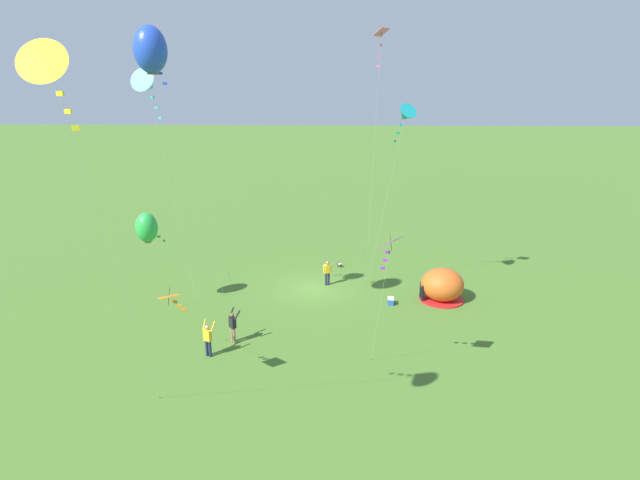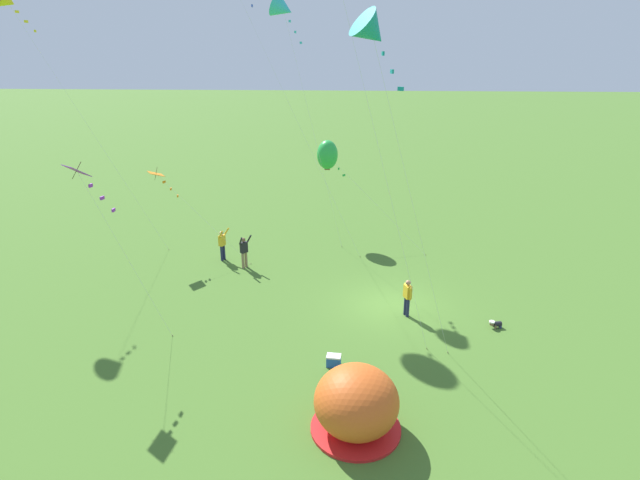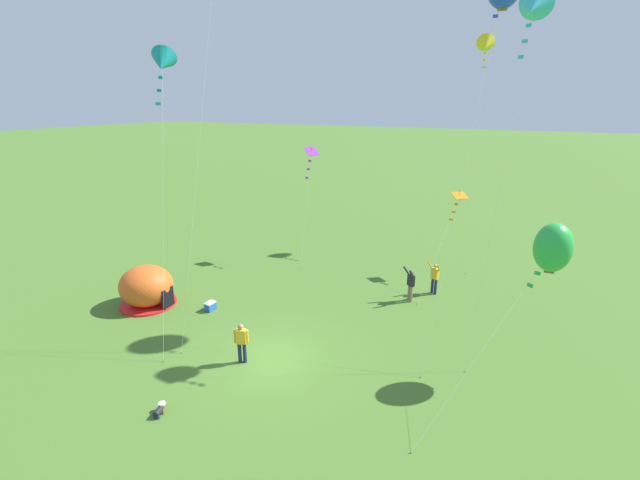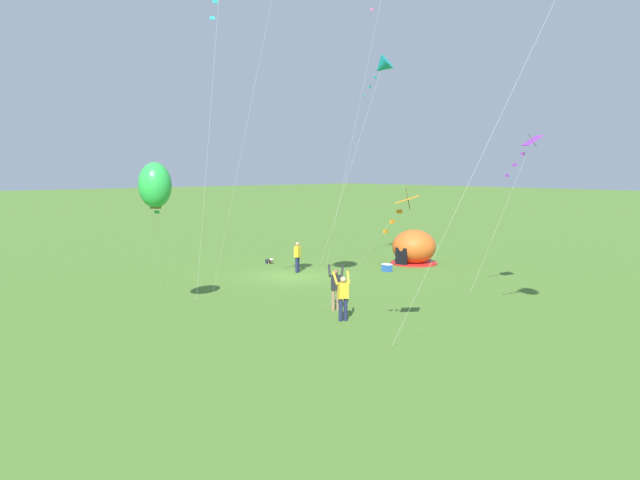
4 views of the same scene
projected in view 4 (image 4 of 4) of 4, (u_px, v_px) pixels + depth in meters
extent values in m
plane|color=#477028|center=(292.00, 276.00, 33.80)|extent=(300.00, 300.00, 0.00)
ellipsoid|color=#D8591E|center=(414.00, 247.00, 37.97)|extent=(2.70, 2.60, 2.10)
cylinder|color=red|center=(414.00, 263.00, 38.08)|extent=(2.81, 2.81, 0.10)
cube|color=black|center=(401.00, 257.00, 37.11)|extent=(0.19, 0.81, 1.10)
cube|color=#2659B2|center=(387.00, 268.00, 35.26)|extent=(0.40, 0.55, 0.38)
cube|color=white|center=(387.00, 264.00, 35.24)|extent=(0.41, 0.56, 0.06)
cylinder|color=black|center=(268.00, 261.00, 38.19)|extent=(0.29, 0.36, 0.22)
sphere|color=brown|center=(271.00, 261.00, 38.04)|extent=(0.19, 0.19, 0.19)
cylinder|color=white|center=(271.00, 259.00, 38.03)|extent=(0.24, 0.24, 0.06)
cylinder|color=brown|center=(271.00, 262.00, 38.21)|extent=(0.07, 0.07, 0.17)
cylinder|color=brown|center=(269.00, 263.00, 38.05)|extent=(0.07, 0.07, 0.17)
cylinder|color=navy|center=(268.00, 262.00, 38.34)|extent=(0.09, 0.09, 0.13)
cylinder|color=navy|center=(266.00, 262.00, 38.21)|extent=(0.09, 0.09, 0.13)
cylinder|color=#1E2347|center=(298.00, 265.00, 34.93)|extent=(0.15, 0.15, 0.88)
cylinder|color=#1E2347|center=(297.00, 265.00, 34.75)|extent=(0.15, 0.15, 0.88)
cube|color=gold|center=(297.00, 252.00, 34.75)|extent=(0.45, 0.38, 0.60)
sphere|color=#9E7051|center=(297.00, 244.00, 34.70)|extent=(0.22, 0.22, 0.22)
cylinder|color=gold|center=(299.00, 251.00, 34.98)|extent=(0.09, 0.09, 0.58)
cylinder|color=gold|center=(295.00, 252.00, 34.53)|extent=(0.09, 0.09, 0.58)
cylinder|color=#8C7251|center=(333.00, 300.00, 25.50)|extent=(0.15, 0.15, 0.88)
cylinder|color=#8C7251|center=(338.00, 300.00, 25.49)|extent=(0.15, 0.15, 0.88)
cube|color=black|center=(336.00, 282.00, 25.41)|extent=(0.44, 0.44, 0.60)
sphere|color=brown|center=(336.00, 272.00, 25.36)|extent=(0.22, 0.22, 0.22)
cylinder|color=black|center=(329.00, 271.00, 25.52)|extent=(0.29, 0.36, 0.50)
cylinder|color=black|center=(342.00, 271.00, 25.49)|extent=(0.36, 0.30, 0.50)
cylinder|color=#1E2347|center=(341.00, 310.00, 23.76)|extent=(0.15, 0.15, 0.88)
cylinder|color=#1E2347|center=(345.00, 309.00, 23.82)|extent=(0.15, 0.15, 0.88)
cube|color=gold|center=(343.00, 291.00, 23.71)|extent=(0.44, 0.37, 0.60)
sphere|color=tan|center=(343.00, 279.00, 23.66)|extent=(0.22, 0.22, 0.22)
cylinder|color=gold|center=(335.00, 278.00, 23.71)|extent=(0.17, 0.39, 0.50)
cylinder|color=gold|center=(348.00, 278.00, 23.88)|extent=(0.28, 0.37, 0.50)
cylinder|color=silver|center=(245.00, 131.00, 25.26)|extent=(0.84, 6.92, 14.65)
cylinder|color=brown|center=(213.00, 293.00, 28.95)|extent=(0.03, 0.03, 0.06)
cylinder|color=silver|center=(491.00, 136.00, 17.46)|extent=(0.96, 6.44, 13.44)
cylinder|color=brown|center=(391.00, 346.00, 20.32)|extent=(0.03, 0.03, 0.06)
cylinder|color=silver|center=(208.00, 148.00, 24.97)|extent=(0.56, 3.33, 13.21)
cylinder|color=brown|center=(196.00, 302.00, 27.14)|extent=(0.03, 0.03, 0.06)
cube|color=#33B7D1|center=(215.00, 2.00, 23.47)|extent=(0.21, 0.09, 0.12)
cube|color=#33B7D1|center=(212.00, 18.00, 23.79)|extent=(0.21, 0.11, 0.12)
cylinder|color=silver|center=(361.00, 261.00, 22.90)|extent=(0.95, 5.22, 4.81)
cylinder|color=brown|center=(324.00, 311.00, 25.43)|extent=(0.03, 0.03, 0.06)
cube|color=orange|center=(408.00, 199.00, 20.37)|extent=(1.09, 1.08, 0.27)
cylinder|color=#332314|center=(408.00, 199.00, 20.37)|extent=(0.06, 0.25, 0.72)
cube|color=orange|center=(399.00, 211.00, 20.79)|extent=(0.21, 0.12, 0.12)
cube|color=orange|center=(392.00, 222.00, 21.15)|extent=(0.21, 0.08, 0.12)
cube|color=orange|center=(386.00, 231.00, 21.52)|extent=(0.21, 0.10, 0.12)
cylinder|color=silver|center=(350.00, 169.00, 36.42)|extent=(1.64, 3.41, 11.52)
cylinder|color=brown|center=(320.00, 264.00, 37.81)|extent=(0.03, 0.03, 0.06)
cone|color=teal|center=(382.00, 66.00, 35.02)|extent=(1.49, 1.61, 1.32)
cube|color=teal|center=(375.00, 77.00, 35.24)|extent=(0.21, 0.08, 0.12)
cube|color=teal|center=(370.00, 86.00, 35.42)|extent=(0.21, 0.10, 0.12)
cube|color=teal|center=(364.00, 96.00, 35.61)|extent=(0.18, 0.19, 0.12)
cylinder|color=silver|center=(500.00, 220.00, 27.98)|extent=(0.47, 2.64, 7.00)
cylinder|color=brown|center=(470.00, 292.00, 29.21)|extent=(0.03, 0.03, 0.06)
cube|color=purple|center=(532.00, 141.00, 26.75)|extent=(1.02, 1.05, 0.46)
cylinder|color=#332314|center=(532.00, 140.00, 26.75)|extent=(0.09, 0.42, 0.63)
cube|color=purple|center=(523.00, 154.00, 27.06)|extent=(0.20, 0.07, 0.12)
cube|color=purple|center=(515.00, 165.00, 27.33)|extent=(0.21, 0.10, 0.12)
cube|color=purple|center=(507.00, 176.00, 27.59)|extent=(0.20, 0.06, 0.12)
cylinder|color=silver|center=(354.00, 130.00, 34.58)|extent=(0.19, 4.43, 15.82)
cylinder|color=brown|center=(326.00, 266.00, 37.07)|extent=(0.03, 0.03, 0.06)
cube|color=pink|center=(372.00, 10.00, 32.98)|extent=(0.20, 0.06, 0.12)
cylinder|color=silver|center=(160.00, 241.00, 27.85)|extent=(3.27, 5.95, 5.16)
cylinder|color=brown|center=(163.00, 283.00, 31.43)|extent=(0.03, 0.03, 0.06)
ellipsoid|color=green|center=(155.00, 185.00, 24.27)|extent=(1.28, 1.28, 1.78)
cube|color=brown|center=(156.00, 206.00, 24.36)|extent=(0.32, 0.32, 0.23)
cube|color=green|center=(156.00, 195.00, 24.75)|extent=(0.18, 0.19, 0.12)
cube|color=green|center=(156.00, 204.00, 25.15)|extent=(0.21, 0.09, 0.12)
cube|color=green|center=(157.00, 212.00, 25.56)|extent=(0.19, 0.17, 0.12)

